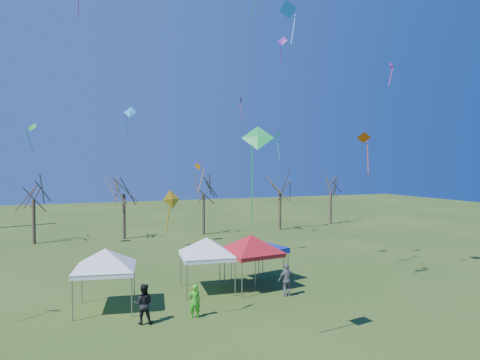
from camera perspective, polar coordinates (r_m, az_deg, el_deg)
The scene contains 24 objects.
ground at distance 23.23m, azimuth -1.90°, elevation -17.04°, with size 140.00×140.00×0.00m, color #2F4D18.
tree_1 at distance 45.48m, azimuth -25.86°, elevation -0.45°, with size 3.42×3.42×7.54m.
tree_2 at distance 45.35m, azimuth -15.25°, elevation 0.30°, with size 3.71×3.71×8.18m.
tree_3 at distance 46.72m, azimuth -4.91°, elevation 0.15°, with size 3.59×3.59×7.91m.
tree_4 at distance 50.16m, azimuth 5.35°, elevation 0.26°, with size 3.58×3.58×7.89m.
tree_5 at distance 56.19m, azimuth 12.01°, elevation 0.07°, with size 3.39×3.39×7.46m.
tent_white_west at distance 23.66m, azimuth -17.55°, elevation -9.22°, with size 4.17×4.17×3.73m.
tent_white_mid at distance 25.92m, azimuth -4.45°, elevation -8.14°, with size 4.21×4.21×3.74m.
tent_red at distance 26.41m, azimuth 1.49°, elevation -7.78°, with size 4.31×4.31×3.83m.
tent_blue at distance 28.34m, azimuth 2.59°, elevation -9.24°, with size 3.43×3.43×2.24m.
person_green at distance 22.15m, azimuth -6.06°, elevation -15.75°, with size 0.60×0.40×1.66m, color green.
person_dark at distance 21.71m, azimuth -12.74°, elevation -15.80°, with size 0.93×0.73×1.92m, color black.
person_grey at distance 25.49m, azimuth 6.27°, elevation -13.10°, with size 1.10×0.46×1.89m, color slate.
kite_11 at distance 39.19m, azimuth -14.44°, elevation 8.75°, with size 1.30×1.04×2.51m.
kite_5 at distance 16.35m, azimuth 2.35°, elevation 5.55°, with size 1.49×1.31×3.97m.
kite_19 at distance 42.81m, azimuth 0.09°, elevation 10.56°, with size 0.69×0.78×2.18m.
kite_22 at distance 41.97m, azimuth -5.58°, elevation 1.68°, with size 0.99×1.05×2.78m.
kite_27 at distance 27.52m, azimuth 6.45°, elevation 21.61°, with size 1.17×1.24×2.70m.
kite_17 at distance 31.98m, azimuth 16.20°, elevation 5.38°, with size 1.23×1.10×3.08m.
kite_13 at distance 41.49m, azimuth -25.99°, elevation 6.34°, with size 1.20×1.24×2.60m.
kite_1 at distance 20.07m, azimuth -9.11°, elevation -2.64°, with size 0.94×0.58×2.07m.
kite_18 at distance 30.95m, azimuth 5.68°, elevation 17.90°, with size 0.72×0.78×1.90m.
kite_9 at distance 29.40m, azimuth 19.58°, elevation 14.02°, with size 0.61×0.38×1.52m.
kite_12 at distance 49.05m, azimuth 5.05°, elevation 5.85°, with size 1.18×1.23×3.30m.
Camera 1 is at (-7.41, -20.67, 7.58)m, focal length 32.00 mm.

